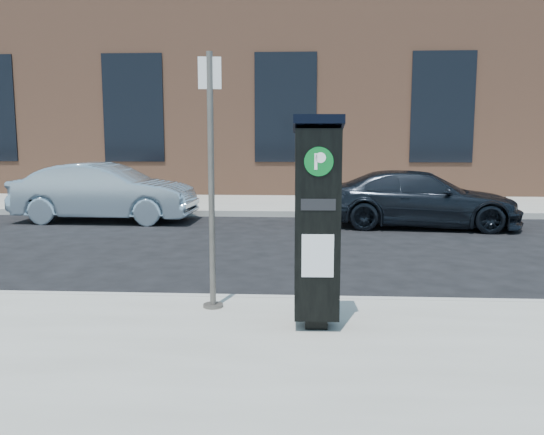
# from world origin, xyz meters

# --- Properties ---
(ground) EXTENTS (120.00, 120.00, 0.00)m
(ground) POSITION_xyz_m (0.00, 0.00, 0.00)
(ground) COLOR black
(ground) RESTS_ON ground
(sidewalk_far) EXTENTS (60.00, 12.00, 0.15)m
(sidewalk_far) POSITION_xyz_m (0.00, 14.00, 0.07)
(sidewalk_far) COLOR gray
(sidewalk_far) RESTS_ON ground
(curb_near) EXTENTS (60.00, 0.12, 0.16)m
(curb_near) POSITION_xyz_m (0.00, -0.02, 0.07)
(curb_near) COLOR #9E9B93
(curb_near) RESTS_ON ground
(curb_far) EXTENTS (60.00, 0.12, 0.16)m
(curb_far) POSITION_xyz_m (0.00, 8.02, 0.07)
(curb_far) COLOR #9E9B93
(curb_far) RESTS_ON ground
(building) EXTENTS (28.00, 10.05, 8.25)m
(building) POSITION_xyz_m (-0.00, 17.00, 4.15)
(building) COLOR #8F5B41
(building) RESTS_ON ground
(parking_kiosk) EXTENTS (0.51, 0.45, 2.17)m
(parking_kiosk) POSITION_xyz_m (0.80, -1.11, 1.26)
(parking_kiosk) COLOR black
(parking_kiosk) RESTS_ON sidewalk_near
(sign_pole) EXTENTS (0.25, 0.23, 2.87)m
(sign_pole) POSITION_xyz_m (-0.38, -0.50, 1.58)
(sign_pole) COLOR #5E5653
(sign_pole) RESTS_ON sidewalk_near
(car_silver) EXTENTS (4.42, 1.64, 1.44)m
(car_silver) POSITION_xyz_m (-4.26, 6.97, 0.72)
(car_silver) COLOR #8FA5B6
(car_silver) RESTS_ON ground
(car_dark) EXTENTS (4.64, 2.26, 1.30)m
(car_dark) POSITION_xyz_m (3.33, 6.56, 0.65)
(car_dark) COLOR black
(car_dark) RESTS_ON ground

